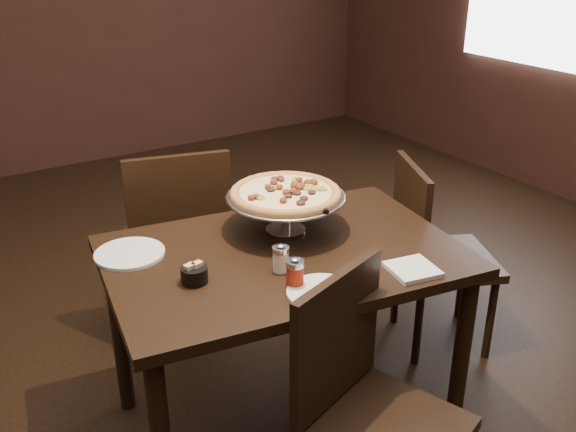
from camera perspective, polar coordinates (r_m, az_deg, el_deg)
room at (r=2.13m, az=-0.42°, el=13.15°), size 6.04×7.04×2.84m
dining_table at (r=2.31m, az=-0.38°, el=-5.39°), size 1.34×0.99×0.77m
pizza_stand at (r=2.36m, az=-0.22°, el=1.97°), size 0.44×0.44×0.18m
parmesan_shaker at (r=2.12m, az=-0.65°, el=-3.78°), size 0.06×0.06×0.10m
pepper_flake_shaker at (r=2.03m, az=0.62°, el=-5.07°), size 0.06×0.06×0.10m
packet_caddy at (r=2.09m, az=-8.34°, el=-5.12°), size 0.09×0.09×0.07m
napkin_stack at (r=2.17m, az=11.01°, el=-4.68°), size 0.17×0.17×0.02m
plate_left at (r=2.31m, az=-13.90°, el=-3.26°), size 0.24×0.24×0.01m
plate_near at (r=2.01m, az=3.10°, el=-6.81°), size 0.23×0.23×0.01m
serving_spatula at (r=2.27m, az=3.07°, el=0.87°), size 0.16×0.16×0.02m
chair_far at (r=2.96m, az=-9.73°, el=-1.89°), size 0.54×0.54×0.96m
chair_near at (r=2.04m, az=7.04°, el=-16.29°), size 0.54×0.54×0.90m
chair_side at (r=2.97m, az=12.70°, el=-2.91°), size 0.55×0.55×0.89m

